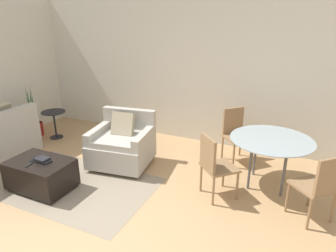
{
  "coord_description": "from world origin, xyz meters",
  "views": [
    {
      "loc": [
        2.04,
        -1.85,
        2.36
      ],
      "look_at": [
        0.23,
        2.08,
        0.75
      ],
      "focal_mm": 32.0,
      "sensor_mm": 36.0,
      "label": 1
    }
  ],
  "objects_px": {
    "side_table": "(54,119)",
    "dining_chair_near_right": "(320,184)",
    "book_stack": "(43,160)",
    "tv_remote_secondary": "(32,159)",
    "dining_chair_far_left": "(236,131)",
    "dining_table": "(271,144)",
    "tv_remote_primary": "(29,164)",
    "ottoman": "(41,174)",
    "armchair": "(122,144)",
    "potted_plant": "(34,125)",
    "dining_chair_near_left": "(214,163)"
  },
  "relations": [
    {
      "from": "side_table",
      "to": "dining_chair_far_left",
      "type": "bearing_deg",
      "value": 8.98
    },
    {
      "from": "ottoman",
      "to": "dining_chair_near_left",
      "type": "xyz_separation_m",
      "value": [
        2.28,
        0.83,
        0.28
      ]
    },
    {
      "from": "ottoman",
      "to": "potted_plant",
      "type": "xyz_separation_m",
      "value": [
        -1.74,
        1.45,
        -0.0
      ]
    },
    {
      "from": "ottoman",
      "to": "dining_chair_far_left",
      "type": "xyz_separation_m",
      "value": [
        2.28,
        2.09,
        0.28
      ]
    },
    {
      "from": "book_stack",
      "to": "tv_remote_primary",
      "type": "height_order",
      "value": "book_stack"
    },
    {
      "from": "tv_remote_primary",
      "to": "potted_plant",
      "type": "xyz_separation_m",
      "value": [
        -1.7,
        1.59,
        -0.21
      ]
    },
    {
      "from": "dining_chair_near_right",
      "to": "armchair",
      "type": "bearing_deg",
      "value": 173.97
    },
    {
      "from": "book_stack",
      "to": "dining_table",
      "type": "xyz_separation_m",
      "value": [
        2.85,
        1.45,
        0.19
      ]
    },
    {
      "from": "side_table",
      "to": "dining_chair_far_left",
      "type": "relative_size",
      "value": 0.62
    },
    {
      "from": "ottoman",
      "to": "potted_plant",
      "type": "height_order",
      "value": "potted_plant"
    },
    {
      "from": "side_table",
      "to": "tv_remote_secondary",
      "type": "bearing_deg",
      "value": -54.42
    },
    {
      "from": "ottoman",
      "to": "dining_chair_near_right",
      "type": "distance_m",
      "value": 3.66
    },
    {
      "from": "dining_table",
      "to": "dining_chair_near_right",
      "type": "xyz_separation_m",
      "value": [
        0.63,
        -0.63,
        -0.14
      ]
    },
    {
      "from": "side_table",
      "to": "dining_chair_far_left",
      "type": "xyz_separation_m",
      "value": [
        3.52,
        0.56,
        0.12
      ]
    },
    {
      "from": "tv_remote_secondary",
      "to": "dining_chair_near_right",
      "type": "xyz_separation_m",
      "value": [
        3.68,
        0.82,
        0.07
      ]
    },
    {
      "from": "dining_chair_near_right",
      "to": "dining_chair_far_left",
      "type": "bearing_deg",
      "value": 135.0
    },
    {
      "from": "side_table",
      "to": "dining_chair_near_right",
      "type": "relative_size",
      "value": 0.62
    },
    {
      "from": "dining_table",
      "to": "dining_chair_far_left",
      "type": "distance_m",
      "value": 0.91
    },
    {
      "from": "armchair",
      "to": "ottoman",
      "type": "bearing_deg",
      "value": -119.22
    },
    {
      "from": "dining_chair_near_left",
      "to": "dining_chair_far_left",
      "type": "height_order",
      "value": "same"
    },
    {
      "from": "tv_remote_primary",
      "to": "dining_table",
      "type": "height_order",
      "value": "dining_table"
    },
    {
      "from": "tv_remote_secondary",
      "to": "side_table",
      "type": "xyz_separation_m",
      "value": [
        -1.1,
        1.54,
        -0.05
      ]
    },
    {
      "from": "armchair",
      "to": "tv_remote_secondary",
      "type": "distance_m",
      "value": 1.37
    },
    {
      "from": "side_table",
      "to": "ottoman",
      "type": "bearing_deg",
      "value": -51.3
    },
    {
      "from": "dining_chair_near_right",
      "to": "book_stack",
      "type": "bearing_deg",
      "value": -166.82
    },
    {
      "from": "ottoman",
      "to": "tv_remote_primary",
      "type": "bearing_deg",
      "value": -103.88
    },
    {
      "from": "book_stack",
      "to": "dining_chair_near_right",
      "type": "height_order",
      "value": "dining_chair_near_right"
    },
    {
      "from": "armchair",
      "to": "tv_remote_primary",
      "type": "distance_m",
      "value": 1.44
    },
    {
      "from": "dining_chair_near_right",
      "to": "dining_chair_far_left",
      "type": "distance_m",
      "value": 1.79
    },
    {
      "from": "armchair",
      "to": "tv_remote_primary",
      "type": "xyz_separation_m",
      "value": [
        -0.67,
        -1.27,
        0.09
      ]
    },
    {
      "from": "dining_table",
      "to": "dining_chair_far_left",
      "type": "xyz_separation_m",
      "value": [
        -0.63,
        0.63,
        -0.14
      ]
    },
    {
      "from": "dining_chair_near_left",
      "to": "dining_chair_near_right",
      "type": "height_order",
      "value": "same"
    },
    {
      "from": "tv_remote_secondary",
      "to": "armchair",
      "type": "bearing_deg",
      "value": 55.82
    },
    {
      "from": "side_table",
      "to": "dining_table",
      "type": "relative_size",
      "value": 0.48
    },
    {
      "from": "ottoman",
      "to": "side_table",
      "type": "height_order",
      "value": "side_table"
    },
    {
      "from": "potted_plant",
      "to": "dining_chair_near_left",
      "type": "relative_size",
      "value": 1.21
    },
    {
      "from": "armchair",
      "to": "dining_chair_far_left",
      "type": "bearing_deg",
      "value": 30.21
    },
    {
      "from": "armchair",
      "to": "tv_remote_primary",
      "type": "relative_size",
      "value": 6.59
    },
    {
      "from": "tv_remote_primary",
      "to": "tv_remote_secondary",
      "type": "relative_size",
      "value": 1.08
    },
    {
      "from": "side_table",
      "to": "dining_table",
      "type": "height_order",
      "value": "dining_table"
    },
    {
      "from": "potted_plant",
      "to": "dining_table",
      "type": "xyz_separation_m",
      "value": [
        4.65,
        0.01,
        0.42
      ]
    },
    {
      "from": "book_stack",
      "to": "tv_remote_secondary",
      "type": "distance_m",
      "value": 0.2
    },
    {
      "from": "tv_remote_secondary",
      "to": "side_table",
      "type": "distance_m",
      "value": 1.89
    },
    {
      "from": "book_stack",
      "to": "dining_table",
      "type": "distance_m",
      "value": 3.21
    },
    {
      "from": "tv_remote_secondary",
      "to": "side_table",
      "type": "bearing_deg",
      "value": 125.58
    },
    {
      "from": "book_stack",
      "to": "dining_chair_far_left",
      "type": "distance_m",
      "value": 3.04
    },
    {
      "from": "dining_chair_far_left",
      "to": "dining_table",
      "type": "bearing_deg",
      "value": -45.0
    },
    {
      "from": "book_stack",
      "to": "dining_chair_near_right",
      "type": "distance_m",
      "value": 3.58
    },
    {
      "from": "potted_plant",
      "to": "dining_chair_near_left",
      "type": "xyz_separation_m",
      "value": [
        4.02,
        -0.63,
        0.28
      ]
    },
    {
      "from": "book_stack",
      "to": "tv_remote_primary",
      "type": "xyz_separation_m",
      "value": [
        -0.1,
        -0.15,
        -0.02
      ]
    }
  ]
}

